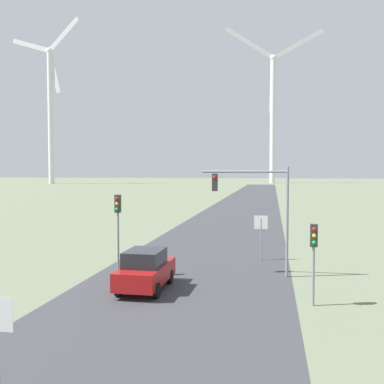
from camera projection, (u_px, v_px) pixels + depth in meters
road_surface at (235, 219)px, 49.12m from camera, size 10.00×240.00×0.01m
stop_sign_far at (261, 229)px, 26.81m from camera, size 0.81×0.07×2.68m
traffic_light_post_near_left at (118, 217)px, 22.62m from camera, size 0.28×0.34×4.16m
traffic_light_post_near_right at (314, 246)px, 17.72m from camera, size 0.28×0.34×3.27m
traffic_light_mast_overhead at (256, 198)px, 22.75m from camera, size 4.39×0.35×5.56m
car_approaching at (145, 270)px, 20.19m from camera, size 1.88×4.13×1.83m
wind_turbine_far_left at (50, 105)px, 177.72m from camera, size 29.59×2.82×64.62m
wind_turbine_left at (273, 106)px, 185.39m from camera, size 40.27×6.87×64.30m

